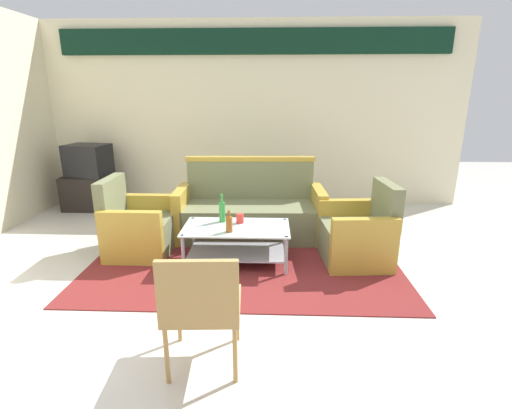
{
  "coord_description": "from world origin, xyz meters",
  "views": [
    {
      "loc": [
        0.27,
        -3.0,
        1.75
      ],
      "look_at": [
        0.13,
        0.67,
        0.65
      ],
      "focal_mm": 26.38,
      "sensor_mm": 36.0,
      "label": 1
    }
  ],
  "objects_px": {
    "bottle_brown": "(229,224)",
    "bottle_green": "(222,211)",
    "armchair_left": "(138,228)",
    "coffee_table": "(237,239)",
    "tv_stand": "(92,192)",
    "television": "(88,160)",
    "cup": "(240,218)",
    "wicker_chair": "(201,302)",
    "armchair_right": "(358,235)",
    "couch": "(250,212)"
  },
  "relations": [
    {
      "from": "coffee_table",
      "to": "tv_stand",
      "type": "bearing_deg",
      "value": 142.09
    },
    {
      "from": "wicker_chair",
      "to": "coffee_table",
      "type": "bearing_deg",
      "value": 84.11
    },
    {
      "from": "bottle_brown",
      "to": "armchair_left",
      "type": "bearing_deg",
      "value": 159.61
    },
    {
      "from": "bottle_green",
      "to": "armchair_right",
      "type": "bearing_deg",
      "value": -1.59
    },
    {
      "from": "couch",
      "to": "cup",
      "type": "distance_m",
      "value": 0.7
    },
    {
      "from": "bottle_brown",
      "to": "cup",
      "type": "xyz_separation_m",
      "value": [
        0.09,
        0.27,
        -0.04
      ]
    },
    {
      "from": "armchair_left",
      "to": "television",
      "type": "height_order",
      "value": "television"
    },
    {
      "from": "bottle_brown",
      "to": "television",
      "type": "height_order",
      "value": "television"
    },
    {
      "from": "couch",
      "to": "bottle_green",
      "type": "distance_m",
      "value": 0.73
    },
    {
      "from": "wicker_chair",
      "to": "tv_stand",
      "type": "bearing_deg",
      "value": 120.56
    },
    {
      "from": "coffee_table",
      "to": "tv_stand",
      "type": "xyz_separation_m",
      "value": [
        -2.42,
        1.89,
        -0.01
      ]
    },
    {
      "from": "armchair_right",
      "to": "coffee_table",
      "type": "distance_m",
      "value": 1.29
    },
    {
      "from": "tv_stand",
      "to": "television",
      "type": "height_order",
      "value": "television"
    },
    {
      "from": "bottle_brown",
      "to": "cup",
      "type": "height_order",
      "value": "bottle_brown"
    },
    {
      "from": "coffee_table",
      "to": "bottle_green",
      "type": "height_order",
      "value": "bottle_green"
    },
    {
      "from": "armchair_right",
      "to": "television",
      "type": "relative_size",
      "value": 1.27
    },
    {
      "from": "armchair_left",
      "to": "bottle_green",
      "type": "distance_m",
      "value": 1.0
    },
    {
      "from": "armchair_right",
      "to": "wicker_chair",
      "type": "distance_m",
      "value": 2.21
    },
    {
      "from": "couch",
      "to": "coffee_table",
      "type": "bearing_deg",
      "value": 80.97
    },
    {
      "from": "bottle_green",
      "to": "coffee_table",
      "type": "bearing_deg",
      "value": -43.37
    },
    {
      "from": "armchair_left",
      "to": "tv_stand",
      "type": "distance_m",
      "value": 2.09
    },
    {
      "from": "armchair_right",
      "to": "coffee_table",
      "type": "bearing_deg",
      "value": 90.99
    },
    {
      "from": "couch",
      "to": "coffee_table",
      "type": "distance_m",
      "value": 0.81
    },
    {
      "from": "coffee_table",
      "to": "tv_stand",
      "type": "relative_size",
      "value": 1.38
    },
    {
      "from": "bottle_green",
      "to": "tv_stand",
      "type": "bearing_deg",
      "value": 142.52
    },
    {
      "from": "bottle_green",
      "to": "tv_stand",
      "type": "relative_size",
      "value": 0.39
    },
    {
      "from": "television",
      "to": "tv_stand",
      "type": "bearing_deg",
      "value": 90.0
    },
    {
      "from": "couch",
      "to": "bottle_brown",
      "type": "xyz_separation_m",
      "value": [
        -0.16,
        -0.95,
        0.18
      ]
    },
    {
      "from": "armchair_right",
      "to": "tv_stand",
      "type": "distance_m",
      "value": 4.11
    },
    {
      "from": "armchair_left",
      "to": "television",
      "type": "bearing_deg",
      "value": -141.96
    },
    {
      "from": "cup",
      "to": "tv_stand",
      "type": "relative_size",
      "value": 0.12
    },
    {
      "from": "bottle_brown",
      "to": "cup",
      "type": "bearing_deg",
      "value": 72.55
    },
    {
      "from": "television",
      "to": "wicker_chair",
      "type": "xyz_separation_m",
      "value": [
        2.35,
        -3.5,
        -0.27
      ]
    },
    {
      "from": "coffee_table",
      "to": "bottle_brown",
      "type": "height_order",
      "value": "bottle_brown"
    },
    {
      "from": "couch",
      "to": "wicker_chair",
      "type": "relative_size",
      "value": 2.17
    },
    {
      "from": "armchair_left",
      "to": "coffee_table",
      "type": "relative_size",
      "value": 0.77
    },
    {
      "from": "television",
      "to": "wicker_chair",
      "type": "bearing_deg",
      "value": 134.13
    },
    {
      "from": "cup",
      "to": "television",
      "type": "xyz_separation_m",
      "value": [
        -2.45,
        1.77,
        0.3
      ]
    },
    {
      "from": "couch",
      "to": "armchair_right",
      "type": "xyz_separation_m",
      "value": [
        1.19,
        -0.68,
        -0.03
      ]
    },
    {
      "from": "couch",
      "to": "wicker_chair",
      "type": "bearing_deg",
      "value": 83.99
    },
    {
      "from": "bottle_brown",
      "to": "coffee_table",
      "type": "bearing_deg",
      "value": 69.35
    },
    {
      "from": "armchair_right",
      "to": "bottle_green",
      "type": "height_order",
      "value": "armchair_right"
    },
    {
      "from": "couch",
      "to": "cup",
      "type": "relative_size",
      "value": 18.22
    },
    {
      "from": "armchair_right",
      "to": "armchair_left",
      "type": "bearing_deg",
      "value": 82.8
    },
    {
      "from": "bottle_brown",
      "to": "cup",
      "type": "relative_size",
      "value": 2.24
    },
    {
      "from": "armchair_right",
      "to": "bottle_brown",
      "type": "height_order",
      "value": "armchair_right"
    },
    {
      "from": "armchair_right",
      "to": "television",
      "type": "xyz_separation_m",
      "value": [
        -3.71,
        1.77,
        0.47
      ]
    },
    {
      "from": "armchair_left",
      "to": "bottle_brown",
      "type": "relative_size",
      "value": 3.79
    },
    {
      "from": "bottle_brown",
      "to": "bottle_green",
      "type": "bearing_deg",
      "value": 109.21
    },
    {
      "from": "couch",
      "to": "bottle_green",
      "type": "xyz_separation_m",
      "value": [
        -0.27,
        -0.64,
        0.21
      ]
    }
  ]
}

